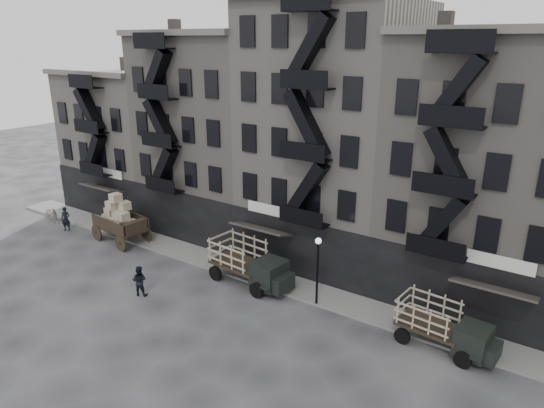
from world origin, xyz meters
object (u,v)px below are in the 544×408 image
Objects in this scene: stake_truck_west at (249,260)px; wagon at (118,214)px; stake_truck_east at (444,323)px; pedestrian_mid at (139,281)px; horse at (50,215)px; pedestrian_west at (66,219)px.

wagon is at bearing -174.26° from stake_truck_west.
stake_truck_east is 2.64× the size of pedestrian_mid.
pedestrian_mid is (-16.70, -4.95, -0.45)m from stake_truck_east.
horse is 8.23m from wagon.
stake_truck_east reaches higher than horse.
pedestrian_mid is (7.75, -4.86, -1.20)m from wagon.
wagon is 5.55m from pedestrian_west.
stake_truck_east reaches higher than pedestrian_mid.
stake_truck_west is 6.77m from pedestrian_mid.
pedestrian_mid is (13.06, -3.76, -0.04)m from pedestrian_west.
wagon is 2.45× the size of pedestrian_mid.
stake_truck_west is (20.39, 0.87, 0.90)m from horse.
stake_truck_east is 2.54× the size of pedestrian_west.
pedestrian_mid is at bearing -158.17° from stake_truck_east.
horse is 2.79m from pedestrian_west.
horse is 0.29× the size of stake_truck_west.
stake_truck_west is 1.15× the size of stake_truck_east.
pedestrian_west is 13.59m from pedestrian_mid.
wagon is 24.46m from stake_truck_east.
stake_truck_east is at bearing -32.13° from pedestrian_west.
horse is at bearing -39.77° from pedestrian_mid.
wagon is at bearing -22.73° from pedestrian_west.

